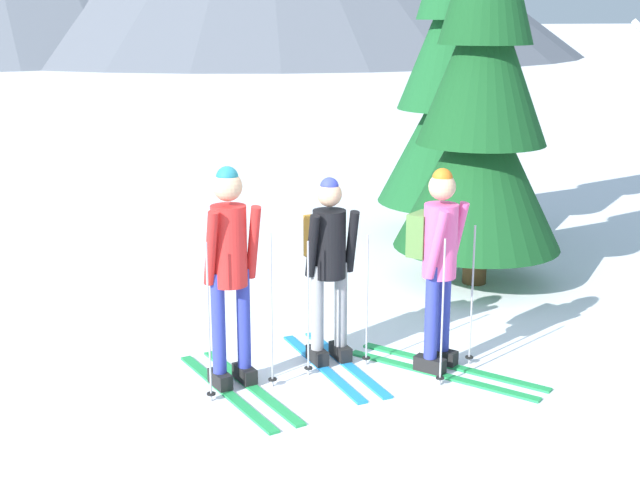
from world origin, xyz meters
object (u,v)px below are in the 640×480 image
Objects in this scene: pine_tree_near at (456,71)px; pine_tree_mid at (482,101)px; skier_in_pink at (438,259)px; skier_in_black at (329,261)px; skier_in_red at (230,268)px.

pine_tree_near is 1.09× the size of pine_tree_mid.
pine_tree_mid is (1.44, 2.12, 1.05)m from skier_in_pink.
pine_tree_near reaches higher than skier_in_black.
pine_tree_mid is at bearing -108.32° from pine_tree_near.
pine_tree_near is at bearing 63.20° from skier_in_pink.
skier_in_red is at bearing -147.99° from pine_tree_mid.
pine_tree_near is (2.95, 3.81, 1.29)m from skier_in_black.
pine_tree_near reaches higher than skier_in_red.
skier_in_black is 3.04m from pine_tree_mid.
pine_tree_near is (2.13, 4.22, 1.23)m from skier_in_pink.
pine_tree_mid is at bearing 37.08° from skier_in_black.
skier_in_black is 0.34× the size of pine_tree_near.
skier_in_pink is (0.82, -0.42, 0.06)m from skier_in_black.
skier_in_pink reaches higher than skier_in_black.
skier_in_red is 5.72m from pine_tree_near.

